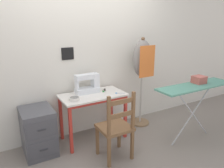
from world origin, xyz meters
The scene contains 13 objects.
ground_plane centered at (0.00, 0.00, 0.00)m, with size 14.00×14.00×0.00m, color gray.
wall_back centered at (0.00, 0.57, 1.28)m, with size 10.00×0.06×2.55m.
sewing_table centered at (0.00, 0.24, 0.60)m, with size 0.94×0.51×0.71m.
sewing_machine centered at (-0.02, 0.37, 0.84)m, with size 0.37×0.16×0.31m.
fabric_bowl centered at (-0.32, 0.15, 0.73)m, with size 0.16×0.16×0.04m.
scissors centered at (0.35, 0.11, 0.71)m, with size 0.13×0.11×0.01m.
thread_spool_near_machine centered at (0.18, 0.27, 0.72)m, with size 0.03×0.03×0.03m.
thread_spool_mid_table centered at (0.23, 0.32, 0.72)m, with size 0.03×0.03×0.03m.
wooden_chair centered at (0.03, -0.35, 0.43)m, with size 0.40×0.38×0.92m.
filing_cabinet centered at (-0.80, 0.28, 0.31)m, with size 0.40×0.52×0.63m.
dress_form centered at (0.92, 0.30, 1.08)m, with size 0.34×0.32×1.49m.
ironing_board centered at (1.26, -0.50, 0.81)m, with size 1.25×0.33×0.86m.
storage_box centered at (1.38, -0.45, 0.91)m, with size 0.18×0.16×0.11m.
Camera 1 is at (-1.25, -2.49, 1.74)m, focal length 35.00 mm.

